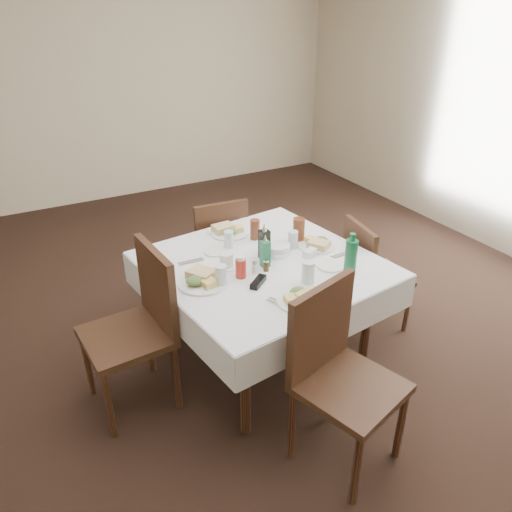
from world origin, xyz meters
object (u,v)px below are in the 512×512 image
(water_w, at_px, (221,276))
(chair_south, at_px, (336,366))
(chair_east, at_px, (369,269))
(oil_cruet_dark, at_px, (264,243))
(ketchup_bottle, at_px, (241,268))
(green_bottle, at_px, (351,258))
(chair_north, at_px, (218,244))
(bread_basket, at_px, (277,249))
(dining_table, at_px, (264,273))
(water_n, at_px, (229,239))
(chair_west, at_px, (141,319))
(coffee_mug, at_px, (227,261))
(water_s, at_px, (308,272))
(oil_cruet_green, at_px, (265,253))
(water_e, at_px, (293,239))

(water_w, bearing_deg, chair_south, -67.97)
(chair_east, height_order, oil_cruet_dark, oil_cruet_dark)
(chair_south, relative_size, chair_east, 1.18)
(ketchup_bottle, xyz_separation_m, green_bottle, (0.59, -0.30, 0.06))
(chair_north, distance_m, oil_cruet_dark, 0.87)
(bread_basket, distance_m, ketchup_bottle, 0.40)
(dining_table, relative_size, water_n, 12.57)
(chair_west, bearing_deg, chair_south, -49.16)
(oil_cruet_dark, relative_size, coffee_mug, 1.80)
(chair_north, height_order, water_s, same)
(water_n, bearing_deg, water_s, -72.00)
(chair_east, bearing_deg, oil_cruet_dark, 174.00)
(chair_north, height_order, chair_east, chair_north)
(chair_east, bearing_deg, dining_table, 177.94)
(chair_south, height_order, coffee_mug, chair_south)
(chair_west, relative_size, oil_cruet_dark, 4.07)
(water_s, bearing_deg, oil_cruet_dark, 100.51)
(chair_west, xyz_separation_m, bread_basket, (0.97, 0.06, 0.21))
(chair_north, relative_size, water_n, 7.49)
(water_s, bearing_deg, coffee_mug, 130.41)
(ketchup_bottle, bearing_deg, chair_south, -78.56)
(chair_south, bearing_deg, oil_cruet_green, 87.20)
(coffee_mug, bearing_deg, chair_east, -4.79)
(water_s, bearing_deg, ketchup_bottle, 142.02)
(dining_table, bearing_deg, chair_north, 85.99)
(chair_east, relative_size, bread_basket, 4.58)
(bread_basket, bearing_deg, water_s, -94.98)
(dining_table, height_order, chair_west, chair_west)
(chair_west, bearing_deg, oil_cruet_green, -4.46)
(water_n, relative_size, oil_cruet_dark, 0.48)
(water_s, bearing_deg, chair_south, -107.27)
(water_s, bearing_deg, dining_table, 107.83)
(dining_table, distance_m, oil_cruet_green, 0.18)
(water_s, bearing_deg, green_bottle, -11.30)
(water_s, height_order, green_bottle, green_bottle)
(chair_east, relative_size, oil_cruet_dark, 3.44)
(coffee_mug, bearing_deg, water_w, -123.23)
(dining_table, bearing_deg, oil_cruet_dark, 57.54)
(chair_north, bearing_deg, dining_table, -94.01)
(water_s, xyz_separation_m, green_bottle, (0.27, -0.05, 0.06))
(bread_basket, xyz_separation_m, coffee_mug, (-0.38, -0.02, 0.02))
(water_n, xyz_separation_m, coffee_mug, (-0.13, -0.24, -0.02))
(dining_table, xyz_separation_m, chair_south, (-0.05, -0.87, -0.10))
(green_bottle, bearing_deg, chair_east, 36.24)
(water_n, xyz_separation_m, water_s, (0.21, -0.65, 0.01))
(chair_west, distance_m, water_n, 0.81)
(water_s, xyz_separation_m, water_w, (-0.46, 0.22, -0.01))
(water_e, xyz_separation_m, bread_basket, (-0.13, -0.02, -0.03))
(oil_cruet_dark, bearing_deg, water_s, -79.49)
(chair_east, bearing_deg, water_w, -175.71)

